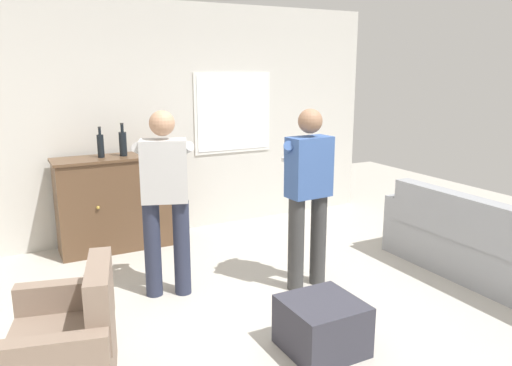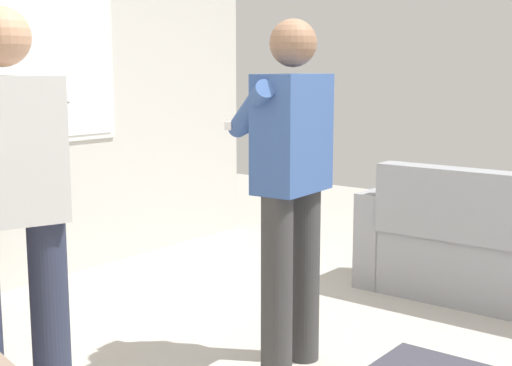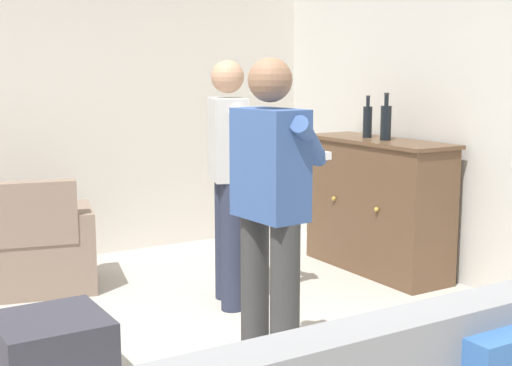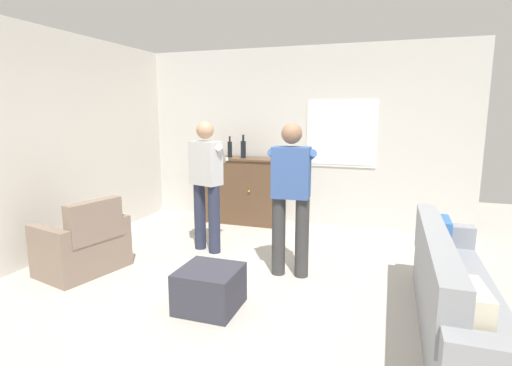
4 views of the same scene
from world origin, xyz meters
The scene contains 2 objects.
person_standing_left centered at (-0.84, 0.88, 0.94)m, with size 0.53×0.52×1.68m.
person_standing_right centered at (0.37, 0.44, 0.94)m, with size 0.56×0.49×1.68m.
Camera 2 is at (-2.35, -1.47, 1.46)m, focal length 50.00 mm.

